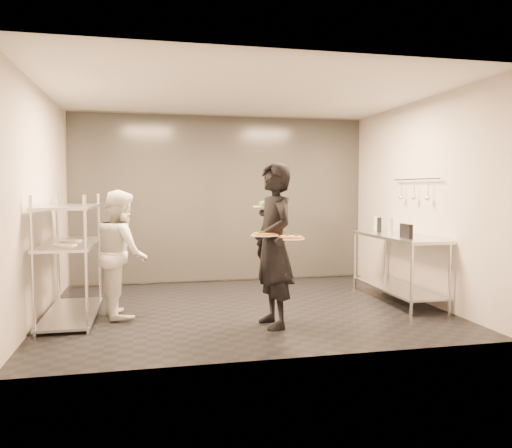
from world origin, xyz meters
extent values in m
cube|color=black|center=(0.00, 0.00, 0.00)|extent=(5.00, 4.00, 0.00)
cube|color=silver|center=(0.00, 0.00, 2.80)|extent=(5.00, 4.00, 0.00)
cube|color=#BDB4AA|center=(0.00, 2.00, 1.40)|extent=(5.00, 0.00, 2.80)
cube|color=#BDB4AA|center=(0.00, -2.00, 1.40)|extent=(5.00, 0.00, 2.80)
cube|color=#BDB4AA|center=(-2.50, 0.00, 1.40)|extent=(0.00, 4.00, 2.80)
cube|color=#BDB4AA|center=(2.50, 0.00, 1.40)|extent=(0.00, 4.00, 2.80)
cube|color=white|center=(0.00, 1.97, 1.40)|extent=(4.90, 0.04, 2.74)
cylinder|color=silver|center=(-2.42, -0.77, 0.75)|extent=(0.04, 0.04, 1.50)
cylinder|color=silver|center=(-2.42, 0.77, 0.75)|extent=(0.04, 0.04, 1.50)
cylinder|color=silver|center=(-1.88, -0.77, 0.75)|extent=(0.04, 0.04, 1.50)
cylinder|color=silver|center=(-1.88, 0.77, 0.75)|extent=(0.04, 0.04, 1.50)
cube|color=#B2B6BD|center=(-2.15, 0.00, 0.05)|extent=(0.60, 1.60, 0.03)
cube|color=#B2B6BD|center=(-2.15, 0.00, 0.90)|extent=(0.60, 1.60, 0.03)
cube|color=#B2B6BD|center=(-2.15, 0.00, 1.35)|extent=(0.60, 1.60, 0.03)
cylinder|color=silver|center=(-2.15, -0.35, 0.93)|extent=(0.26, 0.26, 0.01)
cylinder|color=silver|center=(-2.15, 0.10, 0.93)|extent=(0.26, 0.26, 0.01)
cylinder|color=silver|center=(1.92, -0.86, 0.45)|extent=(0.04, 0.04, 0.90)
cylinder|color=silver|center=(1.92, 0.86, 0.45)|extent=(0.04, 0.04, 0.90)
cylinder|color=silver|center=(2.44, -0.86, 0.45)|extent=(0.04, 0.04, 0.90)
cylinder|color=silver|center=(2.44, 0.86, 0.45)|extent=(0.04, 0.04, 0.90)
cube|color=#B2B6BD|center=(2.18, 0.00, 0.18)|extent=(0.57, 1.71, 0.03)
cube|color=#B2B6BD|center=(2.18, 0.00, 0.90)|extent=(0.60, 1.80, 0.04)
cylinder|color=silver|center=(2.44, 0.00, 1.70)|extent=(0.02, 1.20, 0.02)
cylinder|color=silver|center=(2.42, -0.35, 1.57)|extent=(0.01, 0.01, 0.22)
sphere|color=silver|center=(2.42, -0.35, 1.44)|extent=(0.07, 0.07, 0.07)
cylinder|color=silver|center=(2.42, 0.00, 1.57)|extent=(0.01, 0.01, 0.22)
sphere|color=silver|center=(2.42, 0.00, 1.44)|extent=(0.07, 0.07, 0.07)
cylinder|color=silver|center=(2.42, 0.35, 1.57)|extent=(0.01, 0.01, 0.22)
sphere|color=silver|center=(2.42, 0.35, 1.44)|extent=(0.07, 0.07, 0.07)
imported|color=black|center=(0.16, -0.92, 0.93)|extent=(0.54, 0.73, 1.85)
imported|color=white|center=(-1.55, -0.05, 0.78)|extent=(0.74, 0.87, 1.55)
cylinder|color=silver|center=(0.01, -1.09, 1.06)|extent=(0.30, 0.30, 0.01)
cylinder|color=#AF753F|center=(0.01, -1.09, 1.07)|extent=(0.26, 0.26, 0.02)
cylinder|color=red|center=(0.01, -1.09, 1.08)|extent=(0.23, 0.23, 0.01)
sphere|color=#1A5814|center=(0.01, -1.09, 1.09)|extent=(0.04, 0.04, 0.04)
cylinder|color=silver|center=(0.28, -1.18, 1.03)|extent=(0.31, 0.31, 0.01)
cylinder|color=#AF753F|center=(0.28, -1.18, 1.04)|extent=(0.27, 0.27, 0.02)
cylinder|color=red|center=(0.28, -1.18, 1.05)|extent=(0.24, 0.24, 0.01)
sphere|color=#1A5814|center=(0.28, -1.18, 1.06)|extent=(0.04, 0.04, 0.04)
cylinder|color=silver|center=(0.11, -0.66, 1.36)|extent=(0.27, 0.27, 0.01)
ellipsoid|color=#2B6E1B|center=(0.11, -0.66, 1.39)|extent=(0.13, 0.13, 0.07)
cube|color=black|center=(2.06, -0.45, 1.02)|extent=(0.06, 0.27, 0.19)
cylinder|color=gray|center=(2.12, 0.10, 1.04)|extent=(0.07, 0.07, 0.23)
cylinder|color=gray|center=(2.23, 0.80, 1.03)|extent=(0.07, 0.07, 0.23)
cylinder|color=black|center=(2.13, 0.47, 1.03)|extent=(0.06, 0.06, 0.22)
camera|label=1|loc=(-1.23, -6.34, 1.56)|focal=35.00mm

